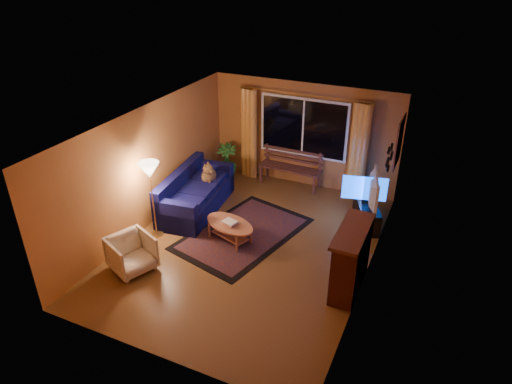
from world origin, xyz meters
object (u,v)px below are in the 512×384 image
at_px(bench, 290,177).
at_px(tv_console, 366,213).
at_px(sofa, 196,191).
at_px(armchair, 131,252).
at_px(floor_lamp, 153,200).
at_px(coffee_table, 230,232).

distance_m(bench, tv_console, 2.30).
distance_m(sofa, tv_console, 3.67).
xyz_separation_m(armchair, floor_lamp, (-0.28, 1.11, 0.44)).
bearing_deg(floor_lamp, bench, 62.01).
distance_m(sofa, coffee_table, 1.49).
relative_size(armchair, floor_lamp, 0.46).
distance_m(floor_lamp, tv_console, 4.38).
distance_m(armchair, tv_console, 4.78).
bearing_deg(coffee_table, sofa, 147.47).
relative_size(sofa, floor_lamp, 1.37).
relative_size(sofa, tv_console, 1.91).
xyz_separation_m(bench, armchair, (-1.39, -4.26, 0.14)).
bearing_deg(tv_console, floor_lamp, -171.67).
height_order(floor_lamp, coffee_table, floor_lamp).
height_order(sofa, coffee_table, sofa).
distance_m(bench, armchair, 4.49).
xyz_separation_m(armchair, tv_console, (3.47, 3.29, -0.13)).
xyz_separation_m(bench, floor_lamp, (-1.68, -3.15, 0.57)).
relative_size(bench, sofa, 0.69).
bearing_deg(floor_lamp, tv_console, 30.09).
xyz_separation_m(bench, coffee_table, (-0.22, -2.73, -0.03)).
height_order(sofa, tv_console, sofa).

